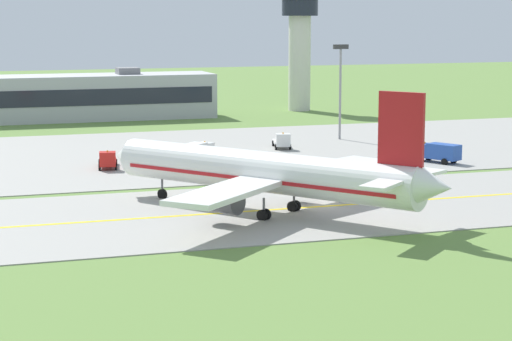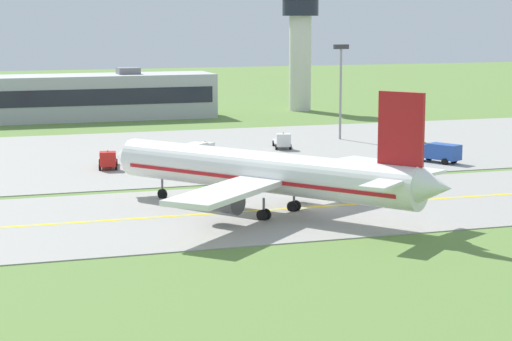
# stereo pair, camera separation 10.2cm
# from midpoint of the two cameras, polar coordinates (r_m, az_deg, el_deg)

# --- Properties ---
(ground_plane) EXTENTS (500.00, 500.00, 0.00)m
(ground_plane) POSITION_cam_midpoint_polar(r_m,az_deg,el_deg) (100.81, 3.69, -2.14)
(ground_plane) COLOR olive
(taxiway_strip) EXTENTS (240.00, 28.00, 0.10)m
(taxiway_strip) POSITION_cam_midpoint_polar(r_m,az_deg,el_deg) (100.81, 3.69, -2.11)
(taxiway_strip) COLOR #9E9B93
(taxiway_strip) RESTS_ON ground
(apron_pad) EXTENTS (140.00, 52.00, 0.10)m
(apron_pad) POSITION_cam_midpoint_polar(r_m,az_deg,el_deg) (143.06, 1.10, 1.24)
(apron_pad) COLOR #9E9B93
(apron_pad) RESTS_ON ground
(taxiway_centreline) EXTENTS (220.00, 0.60, 0.01)m
(taxiway_centreline) POSITION_cam_midpoint_polar(r_m,az_deg,el_deg) (100.79, 3.69, -2.08)
(taxiway_centreline) COLOR yellow
(taxiway_centreline) RESTS_ON taxiway_strip
(airplane_lead) EXTENTS (28.91, 34.09, 12.70)m
(airplane_lead) POSITION_cam_midpoint_polar(r_m,az_deg,el_deg) (96.59, 0.64, -0.13)
(airplane_lead) COLOR white
(airplane_lead) RESTS_ON ground
(service_truck_baggage) EXTENTS (3.23, 6.66, 2.59)m
(service_truck_baggage) POSITION_cam_midpoint_polar(r_m,az_deg,el_deg) (126.09, -8.49, 0.60)
(service_truck_baggage) COLOR red
(service_truck_baggage) RESTS_ON ground
(service_truck_fuel) EXTENTS (3.62, 6.71, 2.59)m
(service_truck_fuel) POSITION_cam_midpoint_polar(r_m,az_deg,el_deg) (143.11, 1.56, 1.70)
(service_truck_fuel) COLOR silver
(service_truck_fuel) RESTS_ON ground
(service_truck_catering) EXTENTS (5.75, 5.63, 2.60)m
(service_truck_catering) POSITION_cam_midpoint_polar(r_m,az_deg,el_deg) (130.55, -3.41, 1.13)
(service_truck_catering) COLOR silver
(service_truck_catering) RESTS_ON ground
(service_truck_pushback) EXTENTS (4.60, 6.27, 2.60)m
(service_truck_pushback) POSITION_cam_midpoint_polar(r_m,az_deg,el_deg) (131.96, 10.48, 1.08)
(service_truck_pushback) COLOR #264CA5
(service_truck_pushback) RESTS_ON ground
(terminal_building) EXTENTS (52.27, 11.32, 9.39)m
(terminal_building) POSITION_cam_midpoint_polar(r_m,az_deg,el_deg) (185.05, -10.49, 4.15)
(terminal_building) COLOR #B2B2B7
(terminal_building) RESTS_ON ground
(control_tower) EXTENTS (7.60, 7.60, 23.85)m
(control_tower) POSITION_cam_midpoint_polar(r_m,az_deg,el_deg) (198.97, 2.58, 7.64)
(control_tower) COLOR silver
(control_tower) RESTS_ON ground
(apron_light_mast) EXTENTS (2.40, 0.50, 14.70)m
(apron_light_mast) POSITION_cam_midpoint_polar(r_m,az_deg,el_deg) (153.39, 4.91, 5.23)
(apron_light_mast) COLOR gray
(apron_light_mast) RESTS_ON ground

